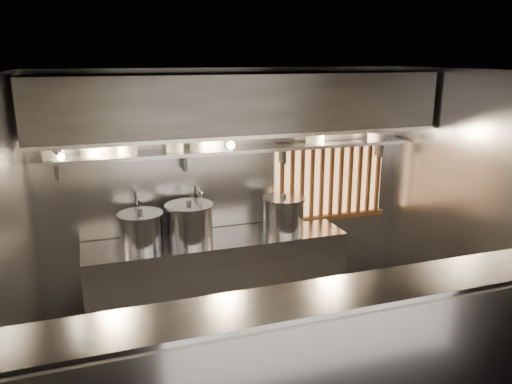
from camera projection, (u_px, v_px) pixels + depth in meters
floor at (276, 355)px, 5.05m from camera, size 4.50×4.50×0.00m
ceiling at (279, 71)px, 4.31m from camera, size 4.50×4.50×0.00m
wall_back at (233, 186)px, 6.04m from camera, size 4.50×0.00×4.50m
wall_left at (15, 254)px, 3.97m from camera, size 0.00×3.00×3.00m
wall_right at (472, 202)px, 5.38m from camera, size 0.00×3.00×3.00m
serving_counter at (319, 359)px, 4.02m from camera, size 4.50×0.56×1.13m
cooking_bench at (218, 274)px, 5.86m from camera, size 3.00×0.70×0.90m
bowl_shelf at (236, 150)px, 5.75m from camera, size 4.40×0.34×0.04m
exhaust_hood at (242, 104)px, 5.41m from camera, size 4.40×0.81×0.65m
wood_screen at (331, 180)px, 6.41m from camera, size 1.56×0.09×1.04m
faucet_left at (138, 206)px, 5.59m from camera, size 0.04×0.30×0.50m
faucet_right at (199, 200)px, 5.81m from camera, size 0.04×0.30×0.50m
heat_lamp at (57, 151)px, 4.68m from camera, size 0.25×0.35×0.20m
pendant_bulb at (231, 145)px, 5.59m from camera, size 0.09×0.09×0.19m
stock_pot_left at (141, 229)px, 5.46m from camera, size 0.65×0.65×0.42m
stock_pot_mid at (190, 223)px, 5.60m from camera, size 0.68×0.68×0.47m
stock_pot_right at (284, 214)px, 5.95m from camera, size 0.59×0.59×0.45m
bowl_stack_0 at (53, 153)px, 5.12m from camera, size 0.24×0.24×0.13m
bowl_stack_1 at (90, 153)px, 5.24m from camera, size 0.22×0.22×0.09m
bowl_stack_2 at (127, 147)px, 5.34m from camera, size 0.23×0.23×0.17m
bowl_stack_3 at (175, 146)px, 5.51m from camera, size 0.21×0.21×0.13m
bowl_stack_4 at (199, 145)px, 5.59m from camera, size 0.22×0.22×0.13m
bowl_stack_5 at (315, 136)px, 6.04m from camera, size 0.24×0.24×0.17m
bowl_stack_6 at (376, 136)px, 6.31m from camera, size 0.22×0.22×0.09m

